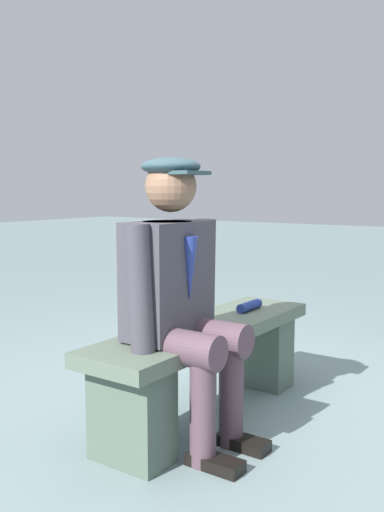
% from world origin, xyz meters
% --- Properties ---
extents(ground_plane, '(30.00, 30.00, 0.00)m').
position_xyz_m(ground_plane, '(0.00, 0.00, 0.00)').
color(ground_plane, slate).
extents(bench, '(1.49, 0.40, 0.48)m').
position_xyz_m(bench, '(0.00, 0.00, 0.30)').
color(bench, '#566655').
rests_on(bench, ground).
extents(seated_man, '(0.57, 0.56, 1.27)m').
position_xyz_m(seated_man, '(0.31, 0.06, 0.70)').
color(seated_man, '#424049').
rests_on(seated_man, ground).
extents(rolled_magazine, '(0.20, 0.05, 0.05)m').
position_xyz_m(rolled_magazine, '(-0.39, 0.02, 0.50)').
color(rolled_magazine, navy).
rests_on(rolled_magazine, bench).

